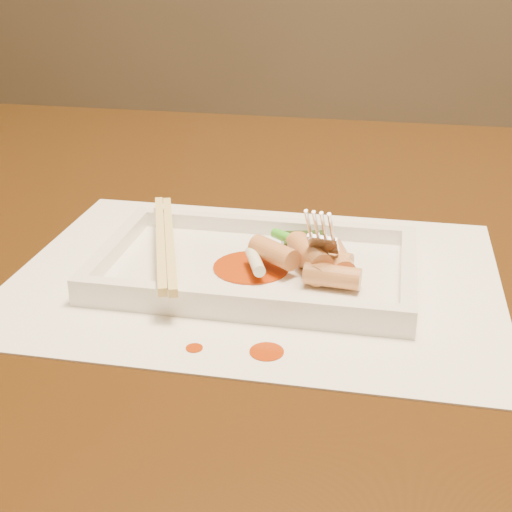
% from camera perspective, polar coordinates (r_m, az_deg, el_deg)
% --- Properties ---
extents(table, '(1.40, 0.90, 0.75)m').
position_cam_1_polar(table, '(0.73, 9.06, -5.79)').
color(table, black).
rests_on(table, ground).
extents(placemat, '(0.40, 0.30, 0.00)m').
position_cam_1_polar(placemat, '(0.60, 0.00, -1.64)').
color(placemat, white).
rests_on(placemat, table).
extents(sauce_splatter_a, '(0.02, 0.02, 0.00)m').
position_cam_1_polar(sauce_splatter_a, '(0.49, 0.86, -7.66)').
color(sauce_splatter_a, '#A43004').
rests_on(sauce_splatter_a, placemat).
extents(sauce_splatter_b, '(0.01, 0.01, 0.00)m').
position_cam_1_polar(sauce_splatter_b, '(0.50, -4.96, -7.34)').
color(sauce_splatter_b, '#A43004').
rests_on(sauce_splatter_b, placemat).
extents(plate_base, '(0.26, 0.16, 0.01)m').
position_cam_1_polar(plate_base, '(0.59, 0.00, -1.23)').
color(plate_base, white).
rests_on(plate_base, placemat).
extents(plate_rim_far, '(0.26, 0.01, 0.01)m').
position_cam_1_polar(plate_rim_far, '(0.66, 1.24, 2.42)').
color(plate_rim_far, white).
rests_on(plate_rim_far, plate_base).
extents(plate_rim_near, '(0.26, 0.01, 0.01)m').
position_cam_1_polar(plate_rim_near, '(0.52, -1.56, -3.62)').
color(plate_rim_near, white).
rests_on(plate_rim_near, plate_base).
extents(plate_rim_left, '(0.01, 0.14, 0.01)m').
position_cam_1_polar(plate_rim_left, '(0.62, -11.26, 0.67)').
color(plate_rim_left, white).
rests_on(plate_rim_left, plate_base).
extents(plate_rim_right, '(0.01, 0.14, 0.01)m').
position_cam_1_polar(plate_rim_right, '(0.58, 12.10, -1.25)').
color(plate_rim_right, white).
rests_on(plate_rim_right, plate_base).
extents(veg_piece, '(0.04, 0.04, 0.01)m').
position_cam_1_polar(veg_piece, '(0.62, 3.89, 1.05)').
color(veg_piece, black).
rests_on(veg_piece, plate_base).
extents(scallion_white, '(0.02, 0.04, 0.01)m').
position_cam_1_polar(scallion_white, '(0.57, -0.07, -0.41)').
color(scallion_white, '#EAEACC').
rests_on(scallion_white, plate_base).
extents(scallion_green, '(0.07, 0.06, 0.01)m').
position_cam_1_polar(scallion_green, '(0.60, 4.31, 0.72)').
color(scallion_green, green).
rests_on(scallion_green, plate_base).
extents(chopstick_a, '(0.07, 0.18, 0.01)m').
position_cam_1_polar(chopstick_a, '(0.60, -7.65, 1.27)').
color(chopstick_a, '#E4C972').
rests_on(chopstick_a, plate_rim_near).
extents(chopstick_b, '(0.07, 0.18, 0.01)m').
position_cam_1_polar(chopstick_b, '(0.60, -6.92, 1.21)').
color(chopstick_b, '#E4C972').
rests_on(chopstick_b, plate_rim_near).
extents(fork, '(0.09, 0.10, 0.14)m').
position_cam_1_polar(fork, '(0.57, 7.27, 6.00)').
color(fork, silver).
rests_on(fork, plate_base).
extents(sauce_blob_0, '(0.06, 0.06, 0.00)m').
position_cam_1_polar(sauce_blob_0, '(0.59, -0.39, -0.91)').
color(sauce_blob_0, '#A43004').
rests_on(sauce_blob_0, plate_base).
extents(rice_cake_0, '(0.03, 0.04, 0.02)m').
position_cam_1_polar(rice_cake_0, '(0.57, 5.70, -0.91)').
color(rice_cake_0, tan).
rests_on(rice_cake_0, plate_base).
extents(rice_cake_1, '(0.05, 0.02, 0.02)m').
position_cam_1_polar(rice_cake_1, '(0.56, 6.12, -1.61)').
color(rice_cake_1, tan).
rests_on(rice_cake_1, plate_base).
extents(rice_cake_2, '(0.04, 0.05, 0.02)m').
position_cam_1_polar(rice_cake_2, '(0.58, 4.31, 0.21)').
color(rice_cake_2, tan).
rests_on(rice_cake_2, plate_base).
extents(rice_cake_3, '(0.03, 0.05, 0.02)m').
position_cam_1_polar(rice_cake_3, '(0.58, 6.54, -0.28)').
color(rice_cake_3, tan).
rests_on(rice_cake_3, plate_base).
extents(rice_cake_4, '(0.04, 0.05, 0.02)m').
position_cam_1_polar(rice_cake_4, '(0.60, 4.27, 0.36)').
color(rice_cake_4, tan).
rests_on(rice_cake_4, plate_base).
extents(rice_cake_5, '(0.05, 0.04, 0.02)m').
position_cam_1_polar(rice_cake_5, '(0.58, 1.44, 0.28)').
color(rice_cake_5, tan).
rests_on(rice_cake_5, plate_base).
extents(rice_cake_6, '(0.05, 0.03, 0.02)m').
position_cam_1_polar(rice_cake_6, '(0.58, 5.53, -0.36)').
color(rice_cake_6, tan).
rests_on(rice_cake_6, plate_base).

